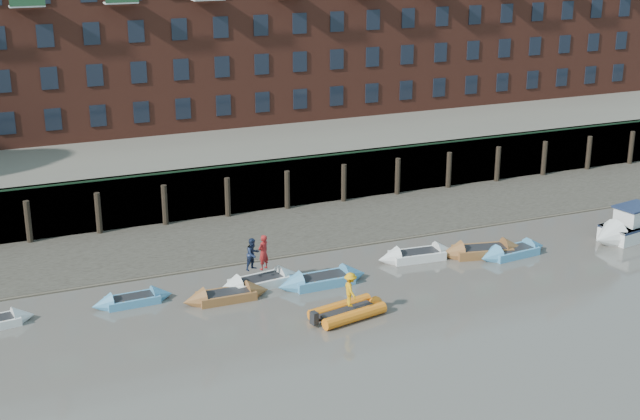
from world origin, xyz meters
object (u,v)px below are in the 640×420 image
rib_tender (350,311)px  person_rower_b (253,254)px  rowboat_2 (226,296)px  rowboat_3 (259,282)px  rowboat_1 (133,300)px  motor_launch (627,229)px  person_rower_a (263,252)px  person_rib_crew (350,289)px  rowboat_7 (513,252)px  rowboat_4 (322,280)px  rowboat_5 (417,255)px  rowboat_6 (483,251)px

rib_tender → person_rower_b: (-3.05, 5.22, 1.47)m
rowboat_2 → rowboat_3: (2.07, 0.98, 0.01)m
rowboat_1 → motor_launch: bearing=-6.4°
motor_launch → person_rower_a: (-21.95, 1.79, 1.20)m
rowboat_2 → person_rib_crew: (4.82, -4.19, 1.21)m
rowboat_7 → person_rower_b: person_rower_b is taller
rowboat_2 → rowboat_3: rowboat_3 is taller
person_rib_crew → rowboat_1: bearing=64.3°
rowboat_2 → rib_tender: (4.86, -4.07, 0.06)m
rowboat_4 → person_rower_b: 3.85m
rib_tender → person_rower_a: person_rower_a is taller
rowboat_3 → rib_tender: rowboat_3 is taller
rowboat_2 → person_rower_a: size_ratio=2.38×
person_rower_b → rowboat_1: bearing=153.5°
rowboat_1 → rowboat_5: bearing=-2.9°
rowboat_5 → rib_tender: 8.34m
rowboat_5 → person_rib_crew: (-6.55, -5.33, 1.20)m
person_rower_b → rib_tender: bearing=-84.3°
rowboat_2 → rowboat_1: bearing=163.3°
rowboat_2 → rowboat_4: rowboat_4 is taller
rowboat_4 → person_rower_a: 3.41m
rowboat_3 → rowboat_6: (12.97, -0.74, 0.02)m
person_rower_a → rowboat_4: bearing=128.8°
rowboat_7 → rowboat_5: bearing=156.6°
rib_tender → person_rower_a: 5.88m
rowboat_4 → rib_tender: 4.00m
rib_tender → person_rower_a: size_ratio=2.09×
rowboat_3 → person_rower_a: size_ratio=2.60×
rib_tender → rowboat_5: bearing=26.7°
motor_launch → rowboat_4: bearing=-12.8°
rowboat_5 → rib_tender: bearing=-136.7°
rowboat_5 → rib_tender: (-6.51, -5.21, 0.05)m
rowboat_6 → person_rower_a: (-12.72, 0.77, 1.58)m
rowboat_4 → person_rower_b: (-3.33, 1.22, 1.51)m
person_rower_a → person_rower_b: (-0.51, 0.15, -0.08)m
rowboat_7 → person_rib_crew: size_ratio=2.77×
person_rower_a → motor_launch: bearing=145.1°
rowboat_3 → person_rib_crew: 5.97m
rowboat_6 → rowboat_4: bearing=-166.5°
rowboat_5 → rowboat_3: bearing=-174.4°
rib_tender → person_rib_crew: size_ratio=2.34×
rowboat_6 → rib_tender: (-10.18, -4.30, 0.03)m
rowboat_7 → rowboat_6: bearing=148.8°
rowboat_2 → person_rib_crew: bearing=-40.4°
rowboat_7 → motor_launch: bearing=-8.4°
rowboat_4 → person_rower_b: person_rower_b is taller
rowboat_6 → rowboat_7: (1.53, -0.72, -0.03)m
rowboat_3 → person_rower_a: 1.62m
rowboat_7 → person_rib_crew: bearing=-168.6°
rowboat_4 → rowboat_6: bearing=0.8°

